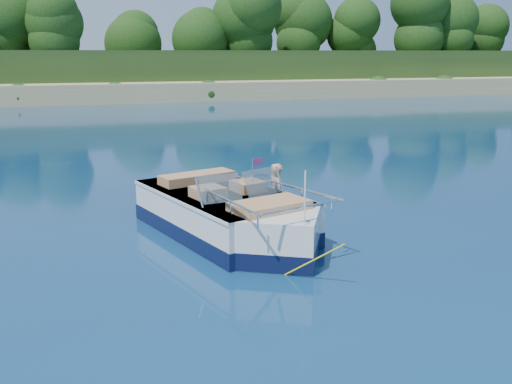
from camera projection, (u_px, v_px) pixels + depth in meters
ground at (215, 252)px, 11.22m from camera, size 160.00×160.00×0.00m
shoreline at (98, 76)px, 70.19m from camera, size 170.00×59.00×6.00m
treeline at (104, 31)px, 47.98m from camera, size 150.00×7.12×8.19m
motorboat at (232, 219)px, 12.02m from camera, size 3.38×6.09×2.10m
tow_tube at (274, 207)px, 14.17m from camera, size 1.67×1.67×0.36m
boy at (275, 211)px, 14.14m from camera, size 0.44×0.88×1.68m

